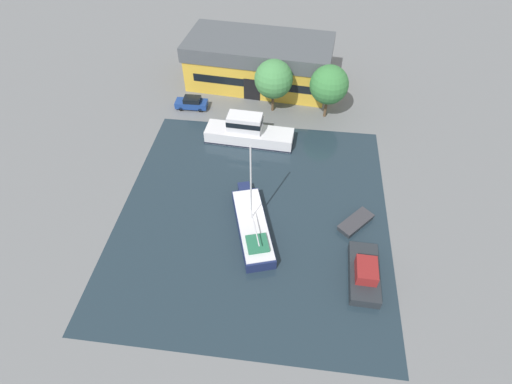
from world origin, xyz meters
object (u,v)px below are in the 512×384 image
at_px(quay_tree_near_building, 329,85).
at_px(sailboat_moored, 252,226).
at_px(warehouse_building, 259,62).
at_px(parked_car, 192,103).
at_px(small_dinghy, 356,222).
at_px(cabin_boat, 364,273).
at_px(quay_tree_by_water, 274,79).
at_px(motor_cruiser, 248,132).

height_order(quay_tree_near_building, sailboat_moored, sailboat_moored).
distance_m(warehouse_building, parked_car, 12.06).
height_order(quay_tree_near_building, small_dinghy, quay_tree_near_building).
xyz_separation_m(warehouse_building, cabin_boat, (13.90, -33.22, -2.64)).
xyz_separation_m(quay_tree_by_water, parked_car, (-11.44, -0.88, -4.07)).
bearing_deg(small_dinghy, parked_car, -178.40).
xyz_separation_m(quay_tree_near_building, sailboat_moored, (-7.40, -21.20, -4.22)).
height_order(quay_tree_near_building, cabin_boat, quay_tree_near_building).
height_order(quay_tree_near_building, motor_cruiser, quay_tree_near_building).
bearing_deg(cabin_boat, motor_cruiser, 126.92).
distance_m(parked_car, motor_cruiser, 10.95).
height_order(quay_tree_by_water, parked_car, quay_tree_by_water).
distance_m(warehouse_building, quay_tree_by_water, 7.80).
bearing_deg(parked_car, cabin_boat, -139.32).
bearing_deg(quay_tree_near_building, small_dinghy, -80.09).
bearing_deg(quay_tree_by_water, small_dinghy, -61.52).
bearing_deg(cabin_boat, parked_car, 132.96).
relative_size(warehouse_building, quay_tree_by_water, 2.91).
relative_size(quay_tree_by_water, sailboat_moored, 0.67).
bearing_deg(motor_cruiser, warehouse_building, 4.64).
bearing_deg(motor_cruiser, cabin_boat, -140.74).
bearing_deg(parked_car, quay_tree_near_building, -90.08).
height_order(parked_car, sailboat_moored, sailboat_moored).
bearing_deg(sailboat_moored, cabin_boat, -38.49).
distance_m(quay_tree_by_water, motor_cruiser, 8.40).
distance_m(sailboat_moored, small_dinghy, 10.95).
bearing_deg(sailboat_moored, warehouse_building, 78.17).
distance_m(parked_car, small_dinghy, 29.02).
distance_m(parked_car, cabin_boat, 33.82).
bearing_deg(small_dinghy, cabin_boat, -44.25).
xyz_separation_m(sailboat_moored, motor_cruiser, (-2.44, 14.55, 0.67)).
distance_m(quay_tree_near_building, cabin_boat, 26.16).
bearing_deg(warehouse_building, quay_tree_near_building, -31.87).
relative_size(warehouse_building, sailboat_moored, 1.96).
distance_m(small_dinghy, cabin_boat, 6.46).
distance_m(quay_tree_near_building, quay_tree_by_water, 7.35).
bearing_deg(parked_car, sailboat_moored, -152.53).
xyz_separation_m(warehouse_building, quay_tree_by_water, (2.80, -7.13, 1.49)).
bearing_deg(small_dinghy, quay_tree_near_building, 141.85).
distance_m(quay_tree_by_water, parked_car, 12.18).
xyz_separation_m(parked_car, motor_cruiser, (8.93, -6.31, 0.54)).
xyz_separation_m(quay_tree_near_building, cabin_boat, (3.77, -25.55, -4.15)).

